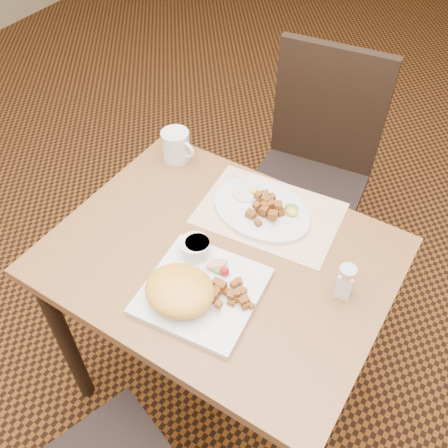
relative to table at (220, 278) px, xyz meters
The scene contains 15 objects.
ground 0.64m from the table, ahead, with size 8.00×8.00×0.00m, color black.
table is the anchor object (origin of this frame).
chair_far 0.73m from the table, 92.61° to the left, with size 0.47×0.48×0.97m.
placemat 0.24m from the table, 79.01° to the left, with size 0.40×0.28×0.00m, color white.
plate_square 0.18m from the table, 76.55° to the right, with size 0.28×0.28×0.02m, color silver.
plate_oval 0.23m from the table, 84.86° to the left, with size 0.30×0.23×0.02m, color silver, non-canonical shape.
hollandaise_mound 0.24m from the table, 90.12° to the right, with size 0.18×0.16×0.07m.
ramekin 0.16m from the table, 138.75° to the right, with size 0.08×0.08×0.04m.
garnish_sq 0.15m from the table, 59.28° to the right, with size 0.08×0.07×0.03m.
fried_egg 0.27m from the table, 101.75° to the left, with size 0.10×0.10×0.02m.
garnish_ov 0.28m from the table, 66.54° to the left, with size 0.05×0.05×0.02m.
salt_shaker 0.37m from the table, ahead, with size 0.05×0.05×0.10m.
coffee_mug 0.46m from the table, 141.23° to the left, with size 0.12×0.09×0.10m.
home_fries_sq 0.21m from the table, 47.70° to the right, with size 0.12×0.11×0.03m.
home_fries_ov 0.24m from the table, 78.50° to the left, with size 0.10×0.12×0.04m.
Camera 1 is at (0.47, -0.72, 1.79)m, focal length 40.00 mm.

